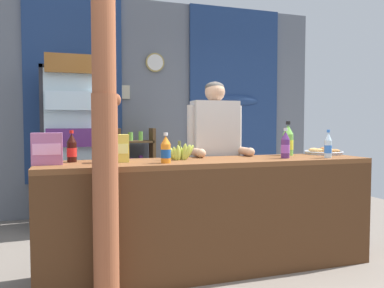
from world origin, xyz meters
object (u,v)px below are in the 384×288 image
at_px(soda_bottle_grape_soda, 285,145).
at_px(snack_box_instant_noodle, 116,148).
at_px(pastry_tray, 324,152).
at_px(banana_bunch, 179,153).
at_px(drink_fridge, 74,136).
at_px(soda_bottle_water, 328,146).
at_px(soda_bottle_cola, 72,149).
at_px(snack_box_wafer, 47,149).
at_px(soda_bottle_orange_soda, 166,150).
at_px(timber_post, 104,103).
at_px(bottle_shelf_rack, 136,170).
at_px(soda_bottle_lime_soda, 288,141).
at_px(shopkeeper, 215,144).
at_px(stall_counter, 216,205).
at_px(plastic_lawn_chair, 223,182).

xyz_separation_m(soda_bottle_grape_soda, snack_box_instant_noodle, (-1.41, 0.10, -0.00)).
height_order(pastry_tray, banana_bunch, banana_bunch).
xyz_separation_m(drink_fridge, soda_bottle_water, (2.07, -1.86, -0.05)).
relative_size(soda_bottle_cola, snack_box_wafer, 1.07).
bearing_deg(snack_box_wafer, soda_bottle_orange_soda, -10.38).
relative_size(drink_fridge, banana_bunch, 7.01).
bearing_deg(snack_box_instant_noodle, timber_post, -104.97).
height_order(bottle_shelf_rack, soda_bottle_orange_soda, bottle_shelf_rack).
distance_m(soda_bottle_lime_soda, soda_bottle_cola, 1.91).
height_order(shopkeeper, soda_bottle_water, shopkeeper).
bearing_deg(pastry_tray, soda_bottle_lime_soda, -177.51).
relative_size(stall_counter, plastic_lawn_chair, 3.15).
relative_size(soda_bottle_cola, soda_bottle_orange_soda, 1.07).
bearing_deg(plastic_lawn_chair, bottle_shelf_rack, 147.62).
bearing_deg(bottle_shelf_rack, banana_bunch, -89.07).
bearing_deg(plastic_lawn_chair, shopkeeper, -116.61).
distance_m(soda_bottle_cola, soda_bottle_water, 2.12).
xyz_separation_m(snack_box_wafer, banana_bunch, (1.00, 0.04, -0.05)).
bearing_deg(soda_bottle_grape_soda, bottle_shelf_rack, 114.24).
xyz_separation_m(drink_fridge, shopkeeper, (1.26, -1.26, -0.06)).
bearing_deg(shopkeeper, soda_bottle_lime_soda, -22.89).
xyz_separation_m(soda_bottle_water, soda_bottle_orange_soda, (-1.43, 0.01, -0.01)).
distance_m(soda_bottle_lime_soda, soda_bottle_orange_soda, 1.29).
xyz_separation_m(soda_bottle_cola, snack_box_wafer, (-0.17, -0.14, 0.01)).
relative_size(soda_bottle_orange_soda, snack_box_instant_noodle, 1.08).
bearing_deg(soda_bottle_grape_soda, soda_bottle_lime_soda, 54.08).
xyz_separation_m(timber_post, snack_box_wafer, (-0.37, 0.43, -0.31)).
relative_size(bottle_shelf_rack, snack_box_instant_noodle, 5.41).
distance_m(snack_box_instant_noodle, snack_box_wafer, 0.49).
distance_m(stall_counter, pastry_tray, 1.33).
xyz_separation_m(soda_bottle_lime_soda, soda_bottle_water, (0.19, -0.33, -0.03)).
height_order(shopkeeper, pastry_tray, shopkeeper).
distance_m(bottle_shelf_rack, banana_bunch, 1.99).
bearing_deg(shopkeeper, snack_box_instant_noodle, -156.97).
relative_size(soda_bottle_grape_soda, soda_bottle_water, 1.06).
height_order(soda_bottle_lime_soda, pastry_tray, soda_bottle_lime_soda).
relative_size(soda_bottle_lime_soda, soda_bottle_orange_soda, 1.39).
xyz_separation_m(soda_bottle_grape_soda, soda_bottle_orange_soda, (-1.06, -0.08, -0.01)).
distance_m(drink_fridge, plastic_lawn_chair, 1.85).
bearing_deg(banana_bunch, plastic_lawn_chair, 55.07).
height_order(stall_counter, snack_box_instant_noodle, snack_box_instant_noodle).
distance_m(soda_bottle_lime_soda, snack_box_wafer, 2.09).
bearing_deg(bottle_shelf_rack, pastry_tray, -49.83).
height_order(soda_bottle_cola, snack_box_instant_noodle, soda_bottle_cola).
bearing_deg(soda_bottle_grape_soda, drink_fridge, 133.74).
bearing_deg(soda_bottle_lime_soda, soda_bottle_water, -60.59).
bearing_deg(snack_box_wafer, snack_box_instant_noodle, 2.73).
distance_m(soda_bottle_water, pastry_tray, 0.42).
distance_m(soda_bottle_cola, soda_bottle_grape_soda, 1.74).
height_order(stall_counter, soda_bottle_grape_soda, soda_bottle_grape_soda).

